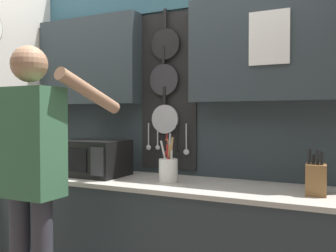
{
  "coord_description": "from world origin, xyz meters",
  "views": [
    {
      "loc": [
        1.21,
        -2.28,
        1.33
      ],
      "look_at": [
        -0.02,
        0.2,
        1.25
      ],
      "focal_mm": 40.0,
      "sensor_mm": 36.0,
      "label": 1
    }
  ],
  "objects_px": {
    "microwave": "(93,158)",
    "utensil_crock": "(168,169)",
    "knife_block": "(316,179)",
    "person": "(32,165)"
  },
  "relations": [
    {
      "from": "utensil_crock",
      "to": "person",
      "type": "distance_m",
      "value": 0.87
    },
    {
      "from": "microwave",
      "to": "utensil_crock",
      "type": "distance_m",
      "value": 0.63
    },
    {
      "from": "knife_block",
      "to": "person",
      "type": "distance_m",
      "value": 1.65
    },
    {
      "from": "microwave",
      "to": "utensil_crock",
      "type": "bearing_deg",
      "value": 0.18
    },
    {
      "from": "person",
      "to": "knife_block",
      "type": "bearing_deg",
      "value": 23.01
    },
    {
      "from": "knife_block",
      "to": "utensil_crock",
      "type": "bearing_deg",
      "value": 179.92
    },
    {
      "from": "knife_block",
      "to": "person",
      "type": "relative_size",
      "value": 0.15
    },
    {
      "from": "microwave",
      "to": "knife_block",
      "type": "bearing_deg",
      "value": 0.03
    },
    {
      "from": "microwave",
      "to": "person",
      "type": "bearing_deg",
      "value": -85.7
    },
    {
      "from": "microwave",
      "to": "person",
      "type": "height_order",
      "value": "person"
    }
  ]
}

